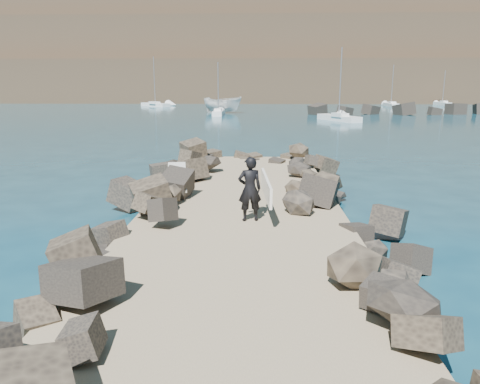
{
  "coord_description": "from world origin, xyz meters",
  "views": [
    {
      "loc": [
        0.48,
        -12.99,
        4.28
      ],
      "look_at": [
        0.0,
        -1.0,
        1.5
      ],
      "focal_mm": 35.0,
      "sensor_mm": 36.0,
      "label": 1
    }
  ],
  "objects": [
    {
      "name": "ground",
      "position": [
        0.0,
        0.0,
        0.0
      ],
      "size": [
        800.0,
        800.0,
        0.0
      ],
      "primitive_type": "plane",
      "color": "#0F384C",
      "rests_on": "ground"
    },
    {
      "name": "jetty",
      "position": [
        0.0,
        -2.0,
        0.3
      ],
      "size": [
        6.0,
        26.0,
        0.6
      ],
      "primitive_type": "cube",
      "color": "#8C7759",
      "rests_on": "ground"
    },
    {
      "name": "riprap_left",
      "position": [
        -2.9,
        -1.5,
        0.5
      ],
      "size": [
        2.6,
        22.0,
        1.0
      ],
      "primitive_type": "cube",
      "color": "black",
      "rests_on": "ground"
    },
    {
      "name": "riprap_right",
      "position": [
        2.9,
        -1.5,
        0.5
      ],
      "size": [
        2.6,
        22.0,
        1.0
      ],
      "primitive_type": "cube",
      "color": "black",
      "rests_on": "ground"
    },
    {
      "name": "headland",
      "position": [
        10.0,
        160.0,
        16.0
      ],
      "size": [
        360.0,
        140.0,
        32.0
      ],
      "primitive_type": "cube",
      "color": "#2D4919",
      "rests_on": "ground"
    },
    {
      "name": "surfboard_resting",
      "position": [
        -2.33,
        2.73,
        1.04
      ],
      "size": [
        1.05,
        2.6,
        0.08
      ],
      "primitive_type": "cube",
      "rotation": [
        0.0,
        0.0,
        0.17
      ],
      "color": "silver",
      "rests_on": "riprap_left"
    },
    {
      "name": "boat_imported",
      "position": [
        -4.98,
        58.19,
        1.22
      ],
      "size": [
        6.77,
        4.66,
        2.45
      ],
      "primitive_type": "imported",
      "rotation": [
        0.0,
        0.0,
        1.17
      ],
      "color": "silver",
      "rests_on": "ground"
    },
    {
      "name": "surfer_with_board",
      "position": [
        0.31,
        -0.59,
        1.5
      ],
      "size": [
        0.95,
        2.21,
        1.78
      ],
      "color": "black",
      "rests_on": "jetty"
    },
    {
      "name": "sailboat_f",
      "position": [
        37.81,
        85.16,
        0.35
      ],
      "size": [
        1.72,
        5.83,
        7.08
      ],
      "color": "white",
      "rests_on": "ground"
    },
    {
      "name": "sailboat_b",
      "position": [
        -5.15,
        52.7,
        0.35
      ],
      "size": [
        1.35,
        5.98,
        7.31
      ],
      "color": "white",
      "rests_on": "ground"
    },
    {
      "name": "sailboat_d",
      "position": [
        26.05,
        79.91,
        0.35
      ],
      "size": [
        1.45,
        6.58,
        7.98
      ],
      "color": "white",
      "rests_on": "ground"
    },
    {
      "name": "sailboat_c",
      "position": [
        9.94,
        43.17,
        0.35
      ],
      "size": [
        4.39,
        7.07,
        8.54
      ],
      "color": "white",
      "rests_on": "ground"
    },
    {
      "name": "sailboat_e",
      "position": [
        -19.57,
        78.15,
        0.35
      ],
      "size": [
        6.77,
        6.97,
        9.51
      ],
      "color": "white",
      "rests_on": "ground"
    }
  ]
}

